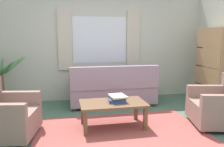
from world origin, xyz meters
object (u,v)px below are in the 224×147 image
Objects in this scene: couch at (113,89)px; coffee_table at (113,106)px; armchair_left at (4,115)px; bookshelf at (212,65)px; book_stack_on_table at (117,98)px; potted_plant at (2,83)px; armchair_right at (220,106)px.

couch is 1.73× the size of coffee_table.
armchair_left is 4.28m from bookshelf.
book_stack_on_table is 2.61m from potted_plant.
bookshelf reaches higher than armchair_right.
book_stack_on_table is (1.79, 0.09, 0.14)m from armchair_left.
armchair_right is at bearing -84.31° from armchair_left.
couch is 1.28m from book_stack_on_table.
bookshelf reaches higher than couch.
bookshelf reaches higher than potted_plant.
coffee_table is at bearing 78.11° from couch.
book_stack_on_table is 0.28× the size of potted_plant.
armchair_right is 1.78m from book_stack_on_table.
couch is 2.39m from armchair_left.
armchair_right is at bearing -24.45° from potted_plant.
couch is 2.26m from bookshelf.
armchair_left is 0.56× the size of bookshelf.
armchair_left is at bearing -177.11° from book_stack_on_table.
armchair_left and armchair_right have the same top height.
book_stack_on_table is at bearing 109.86° from bookshelf.
book_stack_on_table is (-1.74, 0.33, 0.14)m from armchair_right.
potted_plant is at bearing -4.59° from couch.
coffee_table is at bearing 109.59° from bookshelf.
couch is 1.90× the size of armchair_right.
couch is at bearing 78.11° from coffee_table.
armchair_left is 1.60m from potted_plant.
couch is at bearing -122.66° from armchair_right.
potted_plant is (-2.08, 1.47, 0.19)m from coffee_table.
armchair_left is 3.53m from armchair_right.
potted_plant is 4.57m from bookshelf.
coffee_table is at bearing -35.14° from potted_plant.
bookshelf is at bearing -7.57° from potted_plant.
couch is 1.10× the size of bookshelf.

